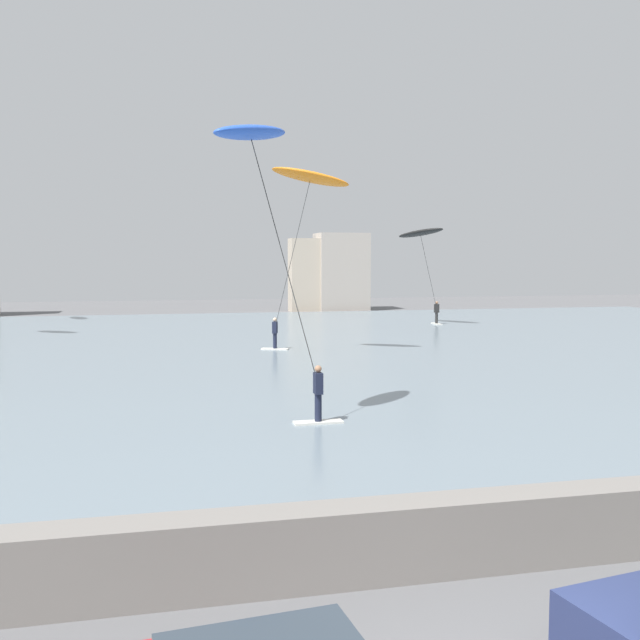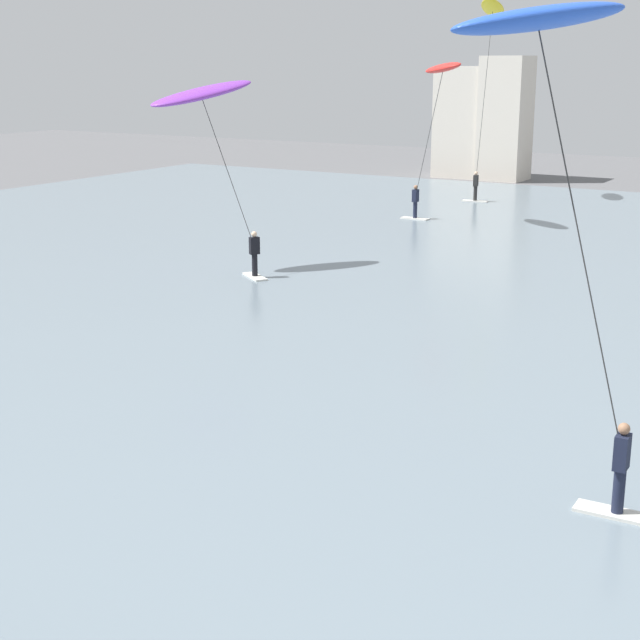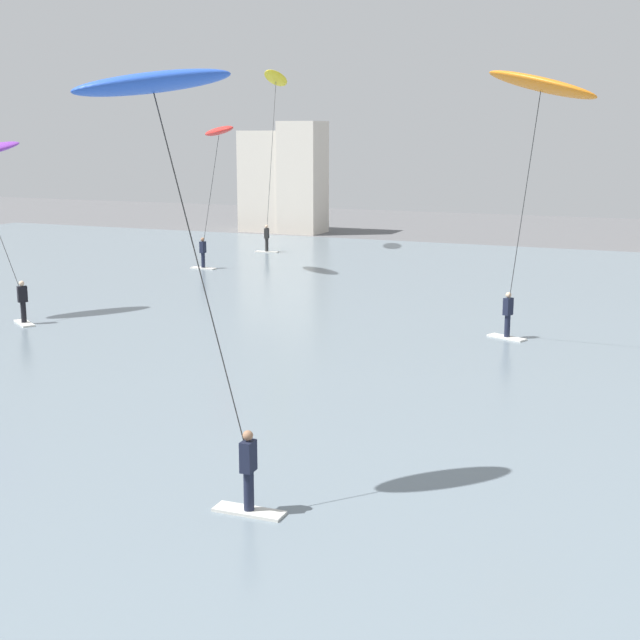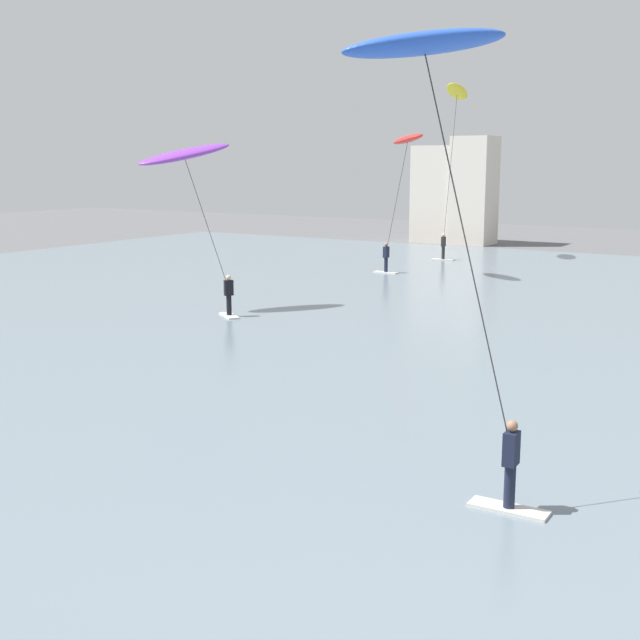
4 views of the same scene
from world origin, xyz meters
name	(u,v)px [view 1 (image 1 of 4)]	position (x,y,z in m)	size (l,w,h in m)	color
seawall_barrier	(414,538)	(0.00, 4.15, 0.57)	(60.00, 0.70, 1.13)	slate
water_bay	(231,351)	(0.00, 30.85, 0.05)	(84.00, 52.00, 0.10)	slate
far_shore_buildings	(176,272)	(-1.88, 59.34, 3.64)	(38.45, 3.92, 7.90)	beige
kitesurfer_orange	(307,189)	(3.43, 28.00, 8.06)	(3.92, 4.60, 9.24)	silver
kitesurfer_blue	(259,163)	(-0.92, 13.85, 7.32)	(3.94, 2.77, 8.43)	silver
kitesurfer_black	(422,238)	(14.48, 41.76, 6.20)	(3.40, 4.01, 6.93)	silver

